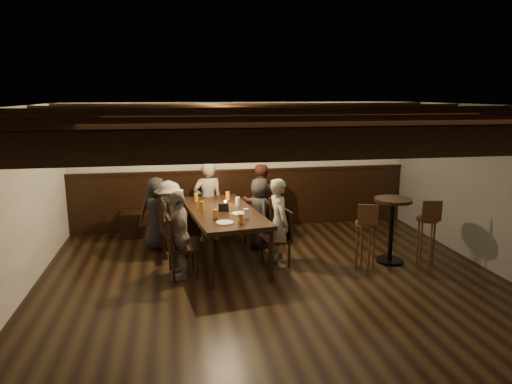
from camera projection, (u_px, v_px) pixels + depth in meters
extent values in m
plane|color=black|center=(286.00, 304.00, 5.64)|extent=(7.00, 7.00, 0.00)
plane|color=black|center=(289.00, 107.00, 5.14)|extent=(7.00, 7.00, 0.00)
plane|color=beige|center=(243.00, 166.00, 8.76)|extent=(6.50, 0.00, 6.50)
cube|color=black|center=(244.00, 199.00, 8.85)|extent=(6.50, 0.08, 1.10)
cube|color=black|center=(204.00, 221.00, 8.54)|extent=(3.00, 0.45, 0.45)
cube|color=black|center=(201.00, 138.00, 8.41)|extent=(0.62, 0.12, 0.72)
cube|color=black|center=(201.00, 138.00, 8.34)|extent=(0.50, 0.02, 0.58)
cube|color=black|center=(427.00, 141.00, 2.36)|extent=(6.50, 0.10, 0.16)
cube|color=black|center=(345.00, 126.00, 3.48)|extent=(6.50, 0.10, 0.16)
cube|color=black|center=(303.00, 118.00, 4.60)|extent=(6.50, 0.10, 0.16)
cube|color=black|center=(278.00, 113.00, 5.71)|extent=(6.50, 0.10, 0.16)
cube|color=black|center=(260.00, 110.00, 6.83)|extent=(6.50, 0.10, 0.16)
cube|color=black|center=(248.00, 108.00, 7.94)|extent=(6.50, 0.10, 0.16)
sphere|color=#FFE099|center=(83.00, 116.00, 7.48)|extent=(0.07, 0.07, 0.07)
sphere|color=#FFE099|center=(168.00, 116.00, 7.71)|extent=(0.07, 0.07, 0.07)
sphere|color=#FFE099|center=(248.00, 115.00, 7.95)|extent=(0.07, 0.07, 0.07)
sphere|color=#FFE099|center=(324.00, 114.00, 8.19)|extent=(0.07, 0.07, 0.07)
sphere|color=#FFE099|center=(395.00, 114.00, 8.43)|extent=(0.07, 0.07, 0.07)
cube|color=black|center=(223.00, 212.00, 6.98)|extent=(1.26, 2.27, 0.06)
cylinder|color=black|center=(211.00, 263.00, 6.00)|extent=(0.06, 0.06, 0.74)
cylinder|color=black|center=(185.00, 223.00, 7.88)|extent=(0.06, 0.06, 0.74)
cylinder|color=black|center=(271.00, 256.00, 6.26)|extent=(0.06, 0.06, 0.74)
cylinder|color=black|center=(232.00, 218.00, 8.14)|extent=(0.06, 0.06, 0.74)
cube|color=black|center=(174.00, 230.00, 7.26)|extent=(0.47, 0.47, 0.05)
cube|color=black|center=(161.00, 216.00, 7.15)|extent=(0.10, 0.41, 0.45)
cube|color=black|center=(183.00, 248.00, 6.43)|extent=(0.46, 0.46, 0.05)
cube|color=black|center=(169.00, 232.00, 6.32)|extent=(0.10, 0.41, 0.45)
cube|color=black|center=(257.00, 223.00, 7.70)|extent=(0.45, 0.45, 0.05)
cube|color=black|center=(267.00, 209.00, 7.70)|extent=(0.09, 0.40, 0.43)
cube|color=black|center=(276.00, 240.00, 6.86)|extent=(0.44, 0.44, 0.05)
cube|color=black|center=(287.00, 223.00, 6.87)|extent=(0.09, 0.39, 0.43)
imported|color=black|center=(157.00, 213.00, 7.58)|extent=(0.64, 0.47, 1.21)
imported|color=gray|center=(208.00, 202.00, 7.97)|extent=(0.56, 0.41, 1.41)
imported|color=#50251B|center=(259.00, 202.00, 8.12)|extent=(0.72, 0.60, 1.34)
imported|color=gray|center=(170.00, 219.00, 7.21)|extent=(0.56, 0.85, 1.22)
imported|color=gray|center=(179.00, 234.00, 6.37)|extent=(0.41, 0.77, 1.26)
imported|color=black|center=(260.00, 213.00, 7.67)|extent=(0.45, 0.63, 1.18)
imported|color=gray|center=(279.00, 222.00, 6.82)|extent=(0.39, 0.53, 1.33)
cylinder|color=#BF7219|center=(196.00, 197.00, 7.53)|extent=(0.07, 0.07, 0.14)
cylinder|color=#BF7219|center=(228.00, 196.00, 7.64)|extent=(0.07, 0.07, 0.14)
cylinder|color=#BF7219|center=(202.00, 206.00, 6.96)|extent=(0.07, 0.07, 0.14)
cylinder|color=silver|center=(238.00, 201.00, 7.24)|extent=(0.07, 0.07, 0.14)
cylinder|color=#BF7219|center=(216.00, 214.00, 6.48)|extent=(0.07, 0.07, 0.14)
cylinder|color=silver|center=(246.00, 213.00, 6.51)|extent=(0.07, 0.07, 0.14)
cylinder|color=#BF7219|center=(241.00, 219.00, 6.24)|extent=(0.07, 0.07, 0.14)
cylinder|color=white|center=(225.00, 223.00, 6.28)|extent=(0.24, 0.24, 0.01)
cylinder|color=white|center=(240.00, 214.00, 6.75)|extent=(0.24, 0.24, 0.01)
cube|color=black|center=(224.00, 207.00, 6.92)|extent=(0.15, 0.10, 0.12)
cylinder|color=beige|center=(225.00, 204.00, 7.29)|extent=(0.05, 0.05, 0.05)
cylinder|color=black|center=(389.00, 260.00, 7.07)|extent=(0.42, 0.42, 0.04)
cylinder|color=black|center=(391.00, 231.00, 6.97)|extent=(0.07, 0.07, 0.95)
cylinder|color=black|center=(393.00, 200.00, 6.87)|extent=(0.57, 0.57, 0.05)
cylinder|color=#392512|center=(367.00, 223.00, 6.65)|extent=(0.32, 0.32, 0.05)
cube|color=#392512|center=(368.00, 215.00, 6.47)|extent=(0.28, 0.12, 0.30)
cylinder|color=#392512|center=(428.00, 219.00, 6.87)|extent=(0.32, 0.32, 0.05)
cube|color=#392512|center=(432.00, 211.00, 6.69)|extent=(0.28, 0.08, 0.30)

